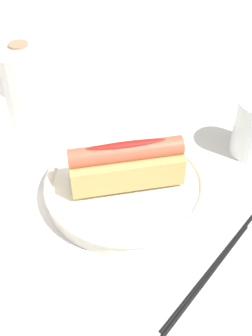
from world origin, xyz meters
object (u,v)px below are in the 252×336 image
(paper_towel_roll, at_px, (25,83))
(chopstick_far, at_px, (202,283))
(hotdog_front, at_px, (126,164))
(chopstick_near, at_px, (215,264))
(serving_bowl, at_px, (126,186))

(paper_towel_roll, bearing_deg, chopstick_far, -87.17)
(hotdog_front, xyz_separation_m, chopstick_near, (0.02, -0.16, -0.05))
(hotdog_front, height_order, chopstick_far, hotdog_front)
(serving_bowl, xyz_separation_m, paper_towel_roll, (-0.03, 0.25, 0.05))
(serving_bowl, relative_size, hotdog_front, 1.43)
(hotdog_front, xyz_separation_m, chopstick_far, (-0.01, -0.17, -0.05))
(chopstick_near, distance_m, chopstick_far, 0.03)
(paper_towel_roll, bearing_deg, serving_bowl, -82.97)
(paper_towel_roll, height_order, chopstick_near, paper_towel_roll)
(chopstick_near, relative_size, chopstick_far, 1.00)
(serving_bowl, height_order, paper_towel_roll, paper_towel_roll)
(hotdog_front, distance_m, paper_towel_roll, 0.25)
(hotdog_front, bearing_deg, serving_bowl, 45.00)
(chopstick_far, bearing_deg, paper_towel_roll, 75.66)
(serving_bowl, distance_m, chopstick_far, 0.17)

